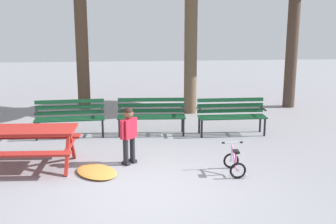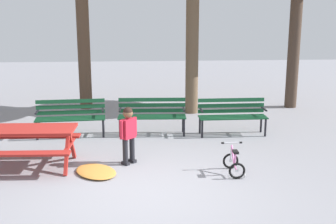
{
  "view_description": "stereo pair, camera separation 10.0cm",
  "coord_description": "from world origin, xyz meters",
  "px_view_note": "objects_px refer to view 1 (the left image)",
  "views": [
    {
      "loc": [
        -0.15,
        -6.84,
        2.98
      ],
      "look_at": [
        0.58,
        2.05,
        0.85
      ],
      "focal_mm": 47.36,
      "sensor_mm": 36.0,
      "label": 1
    },
    {
      "loc": [
        -0.05,
        -6.85,
        2.98
      ],
      "look_at": [
        0.58,
        2.05,
        0.85
      ],
      "focal_mm": 47.36,
      "sensor_mm": 36.0,
      "label": 2
    }
  ],
  "objects_px": {
    "park_bench_left": "(151,113)",
    "kids_bicycle": "(235,163)",
    "park_bench_far_left": "(70,115)",
    "child_standing": "(129,131)",
    "park_bench_right": "(231,113)",
    "picnic_table": "(27,138)"
  },
  "relations": [
    {
      "from": "picnic_table",
      "to": "park_bench_far_left",
      "type": "distance_m",
      "value": 2.13
    },
    {
      "from": "picnic_table",
      "to": "kids_bicycle",
      "type": "bearing_deg",
      "value": -9.25
    },
    {
      "from": "kids_bicycle",
      "to": "child_standing",
      "type": "bearing_deg",
      "value": 160.61
    },
    {
      "from": "kids_bicycle",
      "to": "picnic_table",
      "type": "bearing_deg",
      "value": 170.75
    },
    {
      "from": "park_bench_far_left",
      "to": "park_bench_left",
      "type": "xyz_separation_m",
      "value": [
        1.91,
        0.05,
        0.0
      ]
    },
    {
      "from": "child_standing",
      "to": "kids_bicycle",
      "type": "height_order",
      "value": "child_standing"
    },
    {
      "from": "park_bench_far_left",
      "to": "child_standing",
      "type": "bearing_deg",
      "value": -55.5
    },
    {
      "from": "park_bench_left",
      "to": "child_standing",
      "type": "height_order",
      "value": "child_standing"
    },
    {
      "from": "park_bench_left",
      "to": "park_bench_right",
      "type": "distance_m",
      "value": 1.9
    },
    {
      "from": "park_bench_left",
      "to": "kids_bicycle",
      "type": "height_order",
      "value": "park_bench_left"
    },
    {
      "from": "park_bench_right",
      "to": "picnic_table",
      "type": "bearing_deg",
      "value": -155.83
    },
    {
      "from": "picnic_table",
      "to": "child_standing",
      "type": "xyz_separation_m",
      "value": [
        1.9,
        0.05,
        0.07
      ]
    },
    {
      "from": "picnic_table",
      "to": "park_bench_right",
      "type": "relative_size",
      "value": 1.15
    },
    {
      "from": "park_bench_left",
      "to": "park_bench_far_left",
      "type": "bearing_deg",
      "value": -178.63
    },
    {
      "from": "park_bench_right",
      "to": "kids_bicycle",
      "type": "bearing_deg",
      "value": -101.12
    },
    {
      "from": "park_bench_far_left",
      "to": "park_bench_right",
      "type": "height_order",
      "value": "same"
    },
    {
      "from": "park_bench_left",
      "to": "kids_bicycle",
      "type": "relative_size",
      "value": 2.87
    },
    {
      "from": "park_bench_far_left",
      "to": "park_bench_right",
      "type": "bearing_deg",
      "value": -1.93
    },
    {
      "from": "park_bench_left",
      "to": "kids_bicycle",
      "type": "distance_m",
      "value": 3.08
    },
    {
      "from": "picnic_table",
      "to": "park_bench_far_left",
      "type": "relative_size",
      "value": 1.14
    },
    {
      "from": "kids_bicycle",
      "to": "park_bench_left",
      "type": "bearing_deg",
      "value": 116.97
    },
    {
      "from": "park_bench_right",
      "to": "child_standing",
      "type": "height_order",
      "value": "child_standing"
    }
  ]
}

